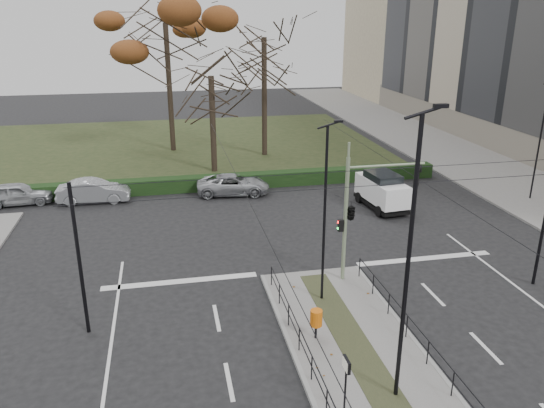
{
  "coord_description": "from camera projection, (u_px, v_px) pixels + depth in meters",
  "views": [
    {
      "loc": [
        -6.22,
        -16.5,
        11.45
      ],
      "look_at": [
        -1.23,
        7.86,
        2.54
      ],
      "focal_mm": 35.0,
      "sensor_mm": 36.0,
      "label": 1
    }
  ],
  "objects": [
    {
      "name": "parked_car_second",
      "position": [
        94.0,
        191.0,
        34.09
      ],
      "size": [
        4.56,
        1.69,
        1.49
      ],
      "primitive_type": "imported",
      "rotation": [
        0.0,
        0.0,
        1.55
      ],
      "color": "#9EA1A6",
      "rests_on": "ground"
    },
    {
      "name": "ground",
      "position": [
        345.0,
        332.0,
        20.25
      ],
      "size": [
        140.0,
        140.0,
        0.0
      ],
      "primitive_type": "plane",
      "color": "black",
      "rests_on": "ground"
    },
    {
      "name": "white_van",
      "position": [
        382.0,
        190.0,
        32.89
      ],
      "size": [
        2.28,
        4.35,
        2.28
      ],
      "color": "white",
      "rests_on": "ground"
    },
    {
      "name": "median_island",
      "position": [
        369.0,
        371.0,
        17.92
      ],
      "size": [
        4.4,
        15.0,
        0.14
      ],
      "primitive_type": "cube",
      "color": "slate",
      "rests_on": "ground"
    },
    {
      "name": "rust_tree",
      "position": [
        165.0,
        23.0,
        43.52
      ],
      "size": [
        10.34,
        10.34,
        14.1
      ],
      "color": "black",
      "rests_on": "park"
    },
    {
      "name": "median_railing",
      "position": [
        372.0,
        350.0,
        17.52
      ],
      "size": [
        4.14,
        13.24,
        0.92
      ],
      "color": "black",
      "rests_on": "median_island"
    },
    {
      "name": "park",
      "position": [
        169.0,
        146.0,
        48.62
      ],
      "size": [
        38.0,
        26.0,
        0.1
      ],
      "primitive_type": "cube",
      "color": "#243018",
      "rests_on": "ground"
    },
    {
      "name": "streetlamp_median_far",
      "position": [
        325.0,
        213.0,
        21.08
      ],
      "size": [
        0.63,
        0.13,
        7.57
      ],
      "color": "black",
      "rests_on": "median_island"
    },
    {
      "name": "bare_tree_near",
      "position": [
        211.0,
        83.0,
        38.6
      ],
      "size": [
        6.68,
        6.68,
        9.5
      ],
      "color": "black",
      "rests_on": "park"
    },
    {
      "name": "streetlamp_sidewalk",
      "position": [
        540.0,
        140.0,
        33.32
      ],
      "size": [
        0.64,
        0.13,
        7.63
      ],
      "color": "black",
      "rests_on": "sidewalk_east"
    },
    {
      "name": "bare_tree_center",
      "position": [
        264.0,
        46.0,
        42.59
      ],
      "size": [
        7.23,
        7.23,
        12.82
      ],
      "color": "black",
      "rests_on": "park"
    },
    {
      "name": "litter_bin",
      "position": [
        316.0,
        318.0,
        19.38
      ],
      "size": [
        0.45,
        0.45,
        1.16
      ],
      "color": "black",
      "rests_on": "median_island"
    },
    {
      "name": "sidewalk_east",
      "position": [
        465.0,
        160.0,
        43.91
      ],
      "size": [
        8.0,
        90.0,
        0.14
      ],
      "primitive_type": "cube",
      "color": "slate",
      "rests_on": "ground"
    },
    {
      "name": "streetlamp_median_near",
      "position": [
        409.0,
        261.0,
        15.17
      ],
      "size": [
        0.76,
        0.16,
        9.13
      ],
      "color": "black",
      "rests_on": "median_island"
    },
    {
      "name": "info_panel",
      "position": [
        346.0,
        371.0,
        15.47
      ],
      "size": [
        0.11,
        0.5,
        1.91
      ],
      "color": "black",
      "rests_on": "median_island"
    },
    {
      "name": "traffic_light",
      "position": [
        353.0,
        210.0,
        23.03
      ],
      "size": [
        3.87,
        2.18,
        5.66
      ],
      "color": "gray",
      "rests_on": "median_island"
    },
    {
      "name": "hedge",
      "position": [
        172.0,
        185.0,
        36.11
      ],
      "size": [
        38.0,
        1.0,
        1.0
      ],
      "primitive_type": "cube",
      "color": "black",
      "rests_on": "ground"
    },
    {
      "name": "catenary",
      "position": [
        335.0,
        234.0,
        20.59
      ],
      "size": [
        20.0,
        34.0,
        6.0
      ],
      "color": "black",
      "rests_on": "ground"
    },
    {
      "name": "parked_car_first",
      "position": [
        18.0,
        194.0,
        33.65
      ],
      "size": [
        4.35,
        2.0,
        1.45
      ],
      "primitive_type": "imported",
      "rotation": [
        0.0,
        0.0,
        1.64
      ],
      "color": "#9EA1A6",
      "rests_on": "ground"
    },
    {
      "name": "parked_car_fourth",
      "position": [
        233.0,
        184.0,
        35.62
      ],
      "size": [
        5.09,
        2.8,
        1.35
      ],
      "primitive_type": "imported",
      "rotation": [
        0.0,
        0.0,
        1.45
      ],
      "color": "#9EA1A6",
      "rests_on": "ground"
    }
  ]
}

